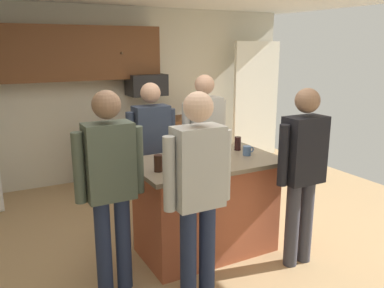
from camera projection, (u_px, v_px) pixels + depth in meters
The scene contains 18 objects.
floor at pixel (188, 254), 3.99m from camera, with size 7.04×7.04×0.00m, color tan.
back_wall at pixel (102, 95), 6.08m from camera, with size 6.40×0.10×2.60m, color beige.
french_door_window_panel at pixel (256, 100), 6.98m from camera, with size 0.90×0.06×2.00m, color white.
cabinet_run_upper at pixel (76, 53), 5.57m from camera, with size 2.40×0.38×0.75m.
cabinet_run_lower at pixel (149, 149), 6.28m from camera, with size 1.80×0.63×0.90m.
microwave_over_range at pixel (146, 85), 6.06m from camera, with size 0.56×0.40×0.32m, color black.
kitchen_island at pixel (206, 206), 3.97m from camera, with size 1.43×0.86×0.96m.
person_guest_left at pixel (204, 137), 4.64m from camera, with size 0.57×0.23×1.71m.
person_guest_right at pixel (110, 180), 3.19m from camera, with size 0.57×0.22×1.70m.
person_guest_by_door at pixel (303, 166), 3.63m from camera, with size 0.57×0.22×1.67m.
person_elder_center at pixel (198, 186), 3.03m from camera, with size 0.57×0.23×1.71m.
person_host_foreground at pixel (152, 147), 4.39m from camera, with size 0.57×0.22×1.65m.
mug_blue_stoneware at pixel (247, 151), 4.01m from camera, with size 0.12×0.08×0.09m.
glass_pilsner at pixel (238, 143), 4.20m from camera, with size 0.07×0.07×0.14m.
glass_dark_ale at pixel (158, 163), 3.48m from camera, with size 0.07×0.07×0.15m.
glass_short_whisky at pixel (171, 160), 3.62m from camera, with size 0.06×0.06×0.12m.
tumbler_amber at pixel (172, 166), 3.39m from camera, with size 0.07×0.07×0.16m.
serving_tray at pixel (202, 158), 3.85m from camera, with size 0.44×0.30×0.04m.
Camera 1 is at (-1.67, -3.20, 2.03)m, focal length 37.43 mm.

